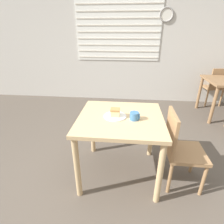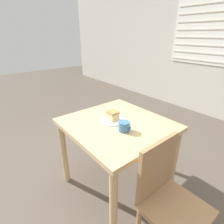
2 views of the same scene
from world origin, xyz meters
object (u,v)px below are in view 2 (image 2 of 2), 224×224
Objects in this scene: dining_table_near at (117,134)px; cake_slice at (113,115)px; plate at (113,120)px; coffee_mug at (124,126)px; chair_near_window at (168,197)px.

cake_slice is at bearing -172.81° from dining_table_near.
dining_table_near is 9.31× the size of cake_slice.
cake_slice is (0.00, -0.00, 0.05)m from plate.
coffee_mug is at bearing -12.89° from plate.
chair_near_window is 0.77m from plate.
cake_slice is at bearing -67.53° from plate.
cake_slice is (-0.71, 0.08, 0.35)m from chair_near_window.
dining_table_near is at bearing 7.19° from cake_slice.
chair_near_window reaches higher than cake_slice.
chair_near_window is at bearing -7.66° from dining_table_near.
plate is (-0.71, 0.08, 0.30)m from chair_near_window.
cake_slice is 0.21m from coffee_mug.
cake_slice is at bearing 83.56° from chair_near_window.
cake_slice reaches higher than dining_table_near.
cake_slice is 0.95× the size of coffee_mug.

